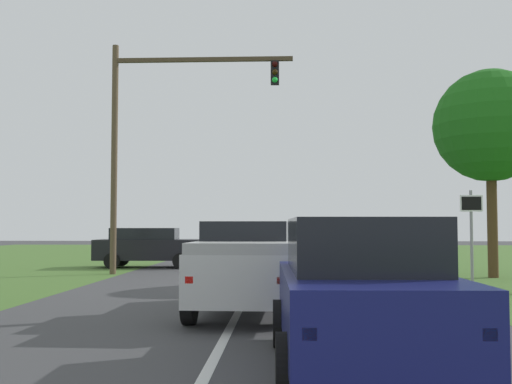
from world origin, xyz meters
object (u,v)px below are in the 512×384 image
at_px(red_suv_near, 360,290).
at_px(pickup_truck_lead, 248,266).
at_px(keep_moving_sign, 472,228).
at_px(crossing_suv_far, 149,246).
at_px(oak_tree_right, 490,126).
at_px(traffic_light, 157,125).

relative_size(red_suv_near, pickup_truck_lead, 0.87).
distance_m(keep_moving_sign, crossing_suv_far, 15.23).
height_order(red_suv_near, crossing_suv_far, red_suv_near).
height_order(pickup_truck_lead, crossing_suv_far, pickup_truck_lead).
xyz_separation_m(keep_moving_sign, oak_tree_right, (2.44, 5.64, 3.66)).
height_order(red_suv_near, traffic_light, traffic_light).
xyz_separation_m(traffic_light, oak_tree_right, (12.35, -0.95, -0.30)).
bearing_deg(keep_moving_sign, crossing_suv_far, 136.39).
distance_m(red_suv_near, oak_tree_right, 16.21).
distance_m(traffic_light, keep_moving_sign, 12.54).
relative_size(red_suv_near, oak_tree_right, 0.62).
xyz_separation_m(keep_moving_sign, crossing_suv_far, (-11.01, 10.49, -0.85)).
height_order(traffic_light, keep_moving_sign, traffic_light).
xyz_separation_m(red_suv_near, traffic_light, (-5.87, 15.14, 4.72)).
bearing_deg(pickup_truck_lead, traffic_light, 111.82).
bearing_deg(red_suv_near, traffic_light, 111.20).
relative_size(red_suv_near, traffic_light, 0.53).
height_order(keep_moving_sign, oak_tree_right, oak_tree_right).
xyz_separation_m(traffic_light, crossing_suv_far, (-1.10, 3.90, -4.81)).
relative_size(pickup_truck_lead, crossing_suv_far, 1.11).
bearing_deg(pickup_truck_lead, red_suv_near, -70.13).
height_order(traffic_light, crossing_suv_far, traffic_light).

